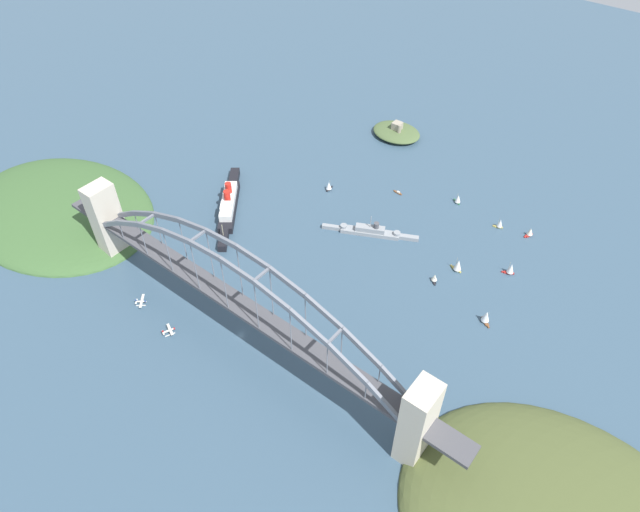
{
  "coord_description": "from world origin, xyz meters",
  "views": [
    {
      "loc": [
        172.74,
        -139.4,
        279.2
      ],
      "look_at": [
        0.0,
        79.76,
        8.0
      ],
      "focal_mm": 31.4,
      "sensor_mm": 36.0,
      "label": 1
    }
  ],
  "objects_px": {
    "small_boat_2": "(458,265)",
    "small_boat_5": "(434,278)",
    "naval_cruiser": "(371,231)",
    "small_boat_3": "(530,232)",
    "small_boat_6": "(511,269)",
    "seaplane_taxiing_near_bridge": "(169,331)",
    "small_boat_8": "(486,316)",
    "seaplane_second_in_formation": "(141,302)",
    "ocean_liner": "(229,204)",
    "small_boat_1": "(500,223)",
    "harbor_arch_bridge": "(236,302)",
    "small_boat_7": "(398,193)",
    "fort_island_mid_harbor": "(396,132)",
    "small_boat_4": "(329,186)",
    "small_boat_0": "(458,199)"
  },
  "relations": [
    {
      "from": "small_boat_2",
      "to": "small_boat_5",
      "type": "height_order",
      "value": "small_boat_2"
    },
    {
      "from": "naval_cruiser",
      "to": "small_boat_3",
      "type": "bearing_deg",
      "value": 37.4
    },
    {
      "from": "small_boat_6",
      "to": "small_boat_2",
      "type": "bearing_deg",
      "value": -146.7
    },
    {
      "from": "seaplane_taxiing_near_bridge",
      "to": "small_boat_8",
      "type": "distance_m",
      "value": 199.91
    },
    {
      "from": "small_boat_3",
      "to": "naval_cruiser",
      "type": "bearing_deg",
      "value": -142.6
    },
    {
      "from": "seaplane_second_in_formation",
      "to": "ocean_liner",
      "type": "bearing_deg",
      "value": 102.93
    },
    {
      "from": "naval_cruiser",
      "to": "small_boat_1",
      "type": "xyz_separation_m",
      "value": [
        72.0,
        66.3,
        1.23
      ]
    },
    {
      "from": "small_boat_1",
      "to": "small_boat_3",
      "type": "height_order",
      "value": "small_boat_1"
    },
    {
      "from": "harbor_arch_bridge",
      "to": "small_boat_7",
      "type": "height_order",
      "value": "harbor_arch_bridge"
    },
    {
      "from": "small_boat_3",
      "to": "small_boat_7",
      "type": "bearing_deg",
      "value": -170.77
    },
    {
      "from": "fort_island_mid_harbor",
      "to": "small_boat_8",
      "type": "xyz_separation_m",
      "value": [
        163.52,
        -150.76,
        1.29
      ]
    },
    {
      "from": "seaplane_taxiing_near_bridge",
      "to": "seaplane_second_in_formation",
      "type": "relative_size",
      "value": 0.99
    },
    {
      "from": "seaplane_taxiing_near_bridge",
      "to": "small_boat_1",
      "type": "relative_size",
      "value": 1.13
    },
    {
      "from": "seaplane_taxiing_near_bridge",
      "to": "small_boat_5",
      "type": "bearing_deg",
      "value": 52.88
    },
    {
      "from": "small_boat_1",
      "to": "small_boat_8",
      "type": "relative_size",
      "value": 0.79
    },
    {
      "from": "small_boat_5",
      "to": "small_boat_8",
      "type": "relative_size",
      "value": 0.62
    },
    {
      "from": "small_boat_2",
      "to": "small_boat_4",
      "type": "height_order",
      "value": "small_boat_2"
    },
    {
      "from": "small_boat_0",
      "to": "small_boat_8",
      "type": "height_order",
      "value": "small_boat_8"
    },
    {
      "from": "small_boat_3",
      "to": "small_boat_5",
      "type": "xyz_separation_m",
      "value": [
        -32.3,
        -84.43,
        -0.39
      ]
    },
    {
      "from": "small_boat_5",
      "to": "small_boat_7",
      "type": "xyz_separation_m",
      "value": [
        -72.22,
        67.45,
        -2.48
      ]
    },
    {
      "from": "harbor_arch_bridge",
      "to": "naval_cruiser",
      "type": "height_order",
      "value": "harbor_arch_bridge"
    },
    {
      "from": "fort_island_mid_harbor",
      "to": "small_boat_8",
      "type": "bearing_deg",
      "value": -42.67
    },
    {
      "from": "seaplane_taxiing_near_bridge",
      "to": "small_boat_3",
      "type": "xyz_separation_m",
      "value": [
        139.9,
        226.59,
        1.48
      ]
    },
    {
      "from": "small_boat_0",
      "to": "small_boat_2",
      "type": "distance_m",
      "value": 76.22
    },
    {
      "from": "small_boat_4",
      "to": "small_boat_3",
      "type": "bearing_deg",
      "value": 17.67
    },
    {
      "from": "fort_island_mid_harbor",
      "to": "seaplane_taxiing_near_bridge",
      "type": "bearing_deg",
      "value": -87.47
    },
    {
      "from": "small_boat_5",
      "to": "small_boat_6",
      "type": "bearing_deg",
      "value": 45.87
    },
    {
      "from": "naval_cruiser",
      "to": "seaplane_second_in_formation",
      "type": "relative_size",
      "value": 6.61
    },
    {
      "from": "seaplane_second_in_formation",
      "to": "seaplane_taxiing_near_bridge",
      "type": "bearing_deg",
      "value": -7.99
    },
    {
      "from": "seaplane_second_in_formation",
      "to": "small_boat_1",
      "type": "height_order",
      "value": "small_boat_1"
    },
    {
      "from": "seaplane_second_in_formation",
      "to": "small_boat_2",
      "type": "height_order",
      "value": "small_boat_2"
    },
    {
      "from": "naval_cruiser",
      "to": "seaplane_second_in_formation",
      "type": "xyz_separation_m",
      "value": [
        -79.15,
        -150.31,
        -0.99
      ]
    },
    {
      "from": "seaplane_second_in_formation",
      "to": "small_boat_3",
      "type": "height_order",
      "value": "small_boat_3"
    },
    {
      "from": "small_boat_3",
      "to": "small_boat_2",
      "type": "bearing_deg",
      "value": -110.81
    },
    {
      "from": "harbor_arch_bridge",
      "to": "ocean_liner",
      "type": "xyz_separation_m",
      "value": [
        -93.46,
        83.74,
        -25.98
      ]
    },
    {
      "from": "naval_cruiser",
      "to": "small_boat_8",
      "type": "distance_m",
      "value": 107.63
    },
    {
      "from": "small_boat_8",
      "to": "fort_island_mid_harbor",
      "type": "bearing_deg",
      "value": 137.33
    },
    {
      "from": "ocean_liner",
      "to": "small_boat_7",
      "type": "bearing_deg",
      "value": 46.91
    },
    {
      "from": "seaplane_second_in_formation",
      "to": "small_boat_5",
      "type": "bearing_deg",
      "value": 44.38
    },
    {
      "from": "small_boat_4",
      "to": "seaplane_second_in_formation",
      "type": "bearing_deg",
      "value": -97.12
    },
    {
      "from": "seaplane_second_in_formation",
      "to": "small_boat_8",
      "type": "relative_size",
      "value": 0.91
    },
    {
      "from": "seaplane_second_in_formation",
      "to": "small_boat_8",
      "type": "height_order",
      "value": "small_boat_8"
    },
    {
      "from": "small_boat_5",
      "to": "small_boat_6",
      "type": "xyz_separation_m",
      "value": [
        37.51,
        38.67,
        1.67
      ]
    },
    {
      "from": "small_boat_1",
      "to": "small_boat_2",
      "type": "distance_m",
      "value": 60.27
    },
    {
      "from": "seaplane_taxiing_near_bridge",
      "to": "small_boat_8",
      "type": "bearing_deg",
      "value": 40.91
    },
    {
      "from": "small_boat_6",
      "to": "small_boat_7",
      "type": "distance_m",
      "value": 113.52
    },
    {
      "from": "small_boat_8",
      "to": "small_boat_7",
      "type": "bearing_deg",
      "value": 145.77
    },
    {
      "from": "small_boat_3",
      "to": "small_boat_8",
      "type": "xyz_separation_m",
      "value": [
        11.17,
        -95.7,
        1.62
      ]
    },
    {
      "from": "naval_cruiser",
      "to": "small_boat_8",
      "type": "relative_size",
      "value": 6.02
    },
    {
      "from": "ocean_liner",
      "to": "small_boat_2",
      "type": "bearing_deg",
      "value": 16.34
    }
  ]
}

